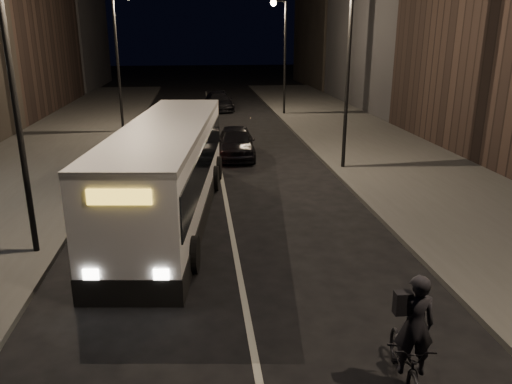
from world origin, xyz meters
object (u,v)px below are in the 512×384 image
object	(u,v)px
streetlight_left_near	(20,61)
car_far	(219,101)
streetlight_right_mid	(343,49)
cyclist_on_bicycle	(408,349)
city_bus	(169,167)
car_mid	(193,119)
streetlight_right_far	(282,42)
car_near	(236,142)
streetlight_left_far	(121,44)

from	to	relation	value
streetlight_left_near	car_far	xyz separation A→B (m)	(6.13, 27.32, -4.66)
streetlight_right_mid	cyclist_on_bicycle	size ratio (longest dim) A/B	3.60
city_bus	car_mid	xyz separation A→B (m)	(0.73, 16.37, -1.12)
streetlight_right_mid	streetlight_right_far	bearing A→B (deg)	90.00
car_near	car_far	distance (m)	16.24
streetlight_left_near	cyclist_on_bicycle	size ratio (longest dim) A/B	3.60
cyclist_on_bicycle	car_far	bearing A→B (deg)	101.42
streetlight_left_near	streetlight_left_far	bearing A→B (deg)	90.00
streetlight_left_near	car_mid	distance (m)	20.14
streetlight_right_far	cyclist_on_bicycle	bearing A→B (deg)	-95.16
streetlight_left_far	car_far	xyz separation A→B (m)	(6.13, 9.32, -4.66)
cyclist_on_bicycle	car_far	world-z (taller)	cyclist_on_bicycle
streetlight_left_near	city_bus	world-z (taller)	streetlight_left_near
city_bus	streetlight_left_near	bearing A→B (deg)	-133.81
streetlight_left_far	cyclist_on_bicycle	world-z (taller)	streetlight_left_far
streetlight_right_mid	car_mid	world-z (taller)	streetlight_right_mid
streetlight_right_far	streetlight_left_near	bearing A→B (deg)	-113.96
city_bus	car_near	size ratio (longest dim) A/B	2.68
streetlight_left_far	city_bus	world-z (taller)	streetlight_left_far
car_far	streetlight_right_far	bearing A→B (deg)	-41.67
streetlight_left_near	city_bus	bearing A→B (deg)	39.41
car_mid	car_far	bearing A→B (deg)	-102.60
streetlight_right_far	streetlight_left_near	size ratio (longest dim) A/B	1.00
city_bus	cyclist_on_bicycle	xyz separation A→B (m)	(4.55, -9.20, -1.00)
streetlight_right_mid	streetlight_left_near	distance (m)	13.33
streetlight_right_far	city_bus	size ratio (longest dim) A/B	0.67
car_near	car_mid	distance (m)	8.34
car_mid	car_far	world-z (taller)	car_far
streetlight_left_near	streetlight_left_far	size ratio (longest dim) A/B	1.00
cyclist_on_bicycle	car_mid	world-z (taller)	cyclist_on_bicycle
streetlight_right_mid	city_bus	bearing A→B (deg)	-144.36
car_mid	streetlight_left_near	bearing A→B (deg)	79.32
car_far	car_mid	bearing A→B (deg)	-109.42
car_far	cyclist_on_bicycle	bearing A→B (deg)	-92.41
streetlight_right_mid	car_mid	distance (m)	13.77
streetlight_right_mid	car_near	xyz separation A→B (m)	(-4.40, 3.09, -4.59)
streetlight_left_near	car_near	bearing A→B (deg)	60.55
streetlight_left_far	cyclist_on_bicycle	xyz separation A→B (m)	(7.91, -24.43, -4.61)
car_near	car_far	size ratio (longest dim) A/B	0.93
city_bus	car_mid	size ratio (longest dim) A/B	3.18
cyclist_on_bicycle	streetlight_left_far	bearing A→B (deg)	116.34
city_bus	car_far	bearing A→B (deg)	90.35
cyclist_on_bicycle	car_near	world-z (taller)	cyclist_on_bicycle
cyclist_on_bicycle	car_near	distance (m)	17.60
car_near	streetlight_right_far	bearing A→B (deg)	74.20
cyclist_on_bicycle	car_near	bearing A→B (deg)	103.79
city_bus	car_mid	distance (m)	16.43
city_bus	car_near	world-z (taller)	city_bus
car_far	streetlight_left_far	bearing A→B (deg)	-128.77
streetlight_right_far	streetlight_left_far	xyz separation A→B (m)	(-10.66, -6.00, 0.00)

